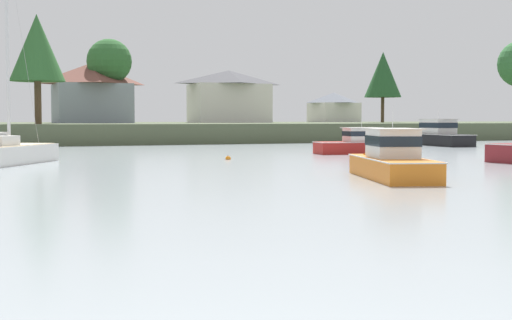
{
  "coord_description": "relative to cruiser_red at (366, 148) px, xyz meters",
  "views": [
    {
      "loc": [
        -13.23,
        -5.76,
        2.69
      ],
      "look_at": [
        -0.65,
        25.72,
        0.74
      ],
      "focal_mm": 49.75,
      "sensor_mm": 36.0,
      "label": 1
    }
  ],
  "objects": [
    {
      "name": "far_shore_bank",
      "position": [
        -15.46,
        54.08,
        0.62
      ],
      "size": [
        207.75,
        59.94,
        2.19
      ],
      "primitive_type": "cube",
      "color": "#4C563D",
      "rests_on": "ground"
    },
    {
      "name": "cruiser_orange",
      "position": [
        -10.83,
        -20.23,
        0.05
      ],
      "size": [
        4.65,
        8.84,
        4.12
      ],
      "color": "orange",
      "rests_on": "ground"
    },
    {
      "name": "shore_tree_far_left",
      "position": [
        -11.49,
        47.83,
        9.95
      ],
      "size": [
        6.03,
        6.03,
        11.29
      ],
      "color": "brown",
      "rests_on": "far_shore_bank"
    },
    {
      "name": "shore_tree_center",
      "position": [
        32.26,
        49.53,
        9.31
      ],
      "size": [
        5.88,
        5.88,
        11.22
      ],
      "color": "brown",
      "rests_on": "far_shore_bank"
    },
    {
      "name": "cruiser_black",
      "position": [
        15.9,
        13.08,
        0.19
      ],
      "size": [
        3.84,
        10.71,
        5.3
      ],
      "color": "black",
      "rests_on": "ground"
    },
    {
      "name": "cottage_hillside",
      "position": [
        -13.64,
        49.5,
        5.92
      ],
      "size": [
        10.47,
        10.41,
        8.12
      ],
      "color": "gray",
      "rests_on": "far_shore_bank"
    },
    {
      "name": "cottage_behind_trees",
      "position": [
        8.09,
        54.82,
        5.85
      ],
      "size": [
        12.44,
        7.79,
        8.02
      ],
      "color": "silver",
      "rests_on": "far_shore_bank"
    },
    {
      "name": "sailboat_white",
      "position": [
        -27.09,
        -4.08,
        -0.16
      ],
      "size": [
        7.15,
        9.59,
        14.46
      ],
      "color": "white",
      "rests_on": "ground"
    },
    {
      "name": "mooring_buoy_orange",
      "position": [
        -12.88,
        -3.81,
        -0.4
      ],
      "size": [
        0.37,
        0.37,
        0.42
      ],
      "color": "orange",
      "rests_on": "ground"
    },
    {
      "name": "shore_tree_center_left",
      "position": [
        -22.2,
        30.53,
        9.75
      ],
      "size": [
        5.8,
        5.8,
        11.65
      ],
      "color": "brown",
      "rests_on": "far_shore_bank"
    },
    {
      "name": "cruiser_red",
      "position": [
        0.0,
        0.0,
        0.0
      ],
      "size": [
        7.76,
        3.32,
        3.88
      ],
      "color": "#B2231E",
      "rests_on": "ground"
    },
    {
      "name": "cottage_near_water",
      "position": [
        33.69,
        68.76,
        4.54
      ],
      "size": [
        8.05,
        8.19,
        5.45
      ],
      "color": "silver",
      "rests_on": "far_shore_bank"
    }
  ]
}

